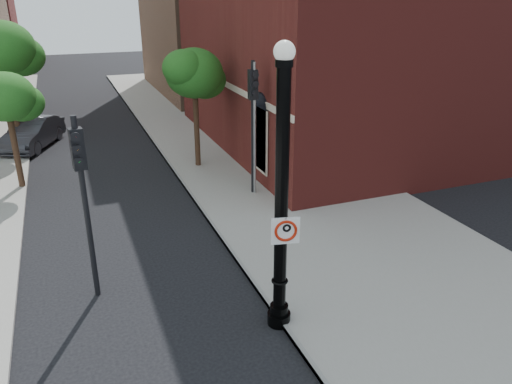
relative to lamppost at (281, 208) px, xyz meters
name	(u,v)px	position (x,y,z in m)	size (l,w,h in m)	color
ground	(203,353)	(-2.01, -0.38, -3.07)	(120.00, 120.00, 0.00)	black
sidewalk_right	(273,174)	(3.99, 9.62, -3.01)	(8.00, 60.00, 0.12)	gray
curb_edge	(185,186)	(0.04, 9.62, -3.00)	(0.10, 60.00, 0.14)	gray
brick_wall_building	(419,16)	(13.99, 13.62, 3.19)	(22.30, 16.30, 12.50)	maroon
lamppost	(281,208)	(0.00, 0.00, 0.00)	(0.56, 0.56, 6.65)	black
no_parking_sign	(286,231)	(0.04, -0.17, -0.48)	(0.64, 0.19, 0.65)	white
parked_car	(33,133)	(-5.81, 17.94, -2.31)	(1.60, 4.59, 1.51)	#2B2B2F
traffic_signal_left	(82,180)	(-4.00, 2.89, 0.20)	(0.34, 0.41, 4.86)	black
traffic_signal_right	(253,107)	(2.38, 7.89, 0.44)	(0.35, 0.43, 5.20)	black
utility_pole	(255,132)	(2.41, 7.82, -0.49)	(0.10, 0.10, 5.15)	#999999
street_tree_a	(7,98)	(-6.13, 11.98, 0.63)	(2.61, 2.36, 4.70)	#382416
street_tree_b	(4,49)	(-6.38, 17.69, 1.88)	(3.48, 3.14, 6.27)	#382416
street_tree_c	(195,74)	(1.25, 11.92, 1.11)	(2.94, 2.66, 5.30)	#382416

